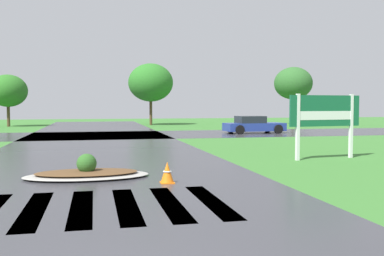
{
  "coord_description": "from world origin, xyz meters",
  "views": [
    {
      "loc": [
        -0.18,
        -4.69,
        2.07
      ],
      "look_at": [
        3.54,
        12.05,
        1.16
      ],
      "focal_mm": 41.32,
      "sensor_mm": 36.0,
      "label": 1
    }
  ],
  "objects_px": {
    "car_white_sedan": "(253,125)",
    "median_island": "(87,173)",
    "estate_billboard": "(325,114)",
    "traffic_cone": "(167,173)"
  },
  "relations": [
    {
      "from": "estate_billboard",
      "to": "traffic_cone",
      "type": "xyz_separation_m",
      "value": [
        -6.69,
        -3.83,
        -1.44
      ]
    },
    {
      "from": "median_island",
      "to": "traffic_cone",
      "type": "relative_size",
      "value": 6.18
    },
    {
      "from": "traffic_cone",
      "to": "car_white_sedan",
      "type": "bearing_deg",
      "value": 63.46
    },
    {
      "from": "estate_billboard",
      "to": "car_white_sedan",
      "type": "height_order",
      "value": "estate_billboard"
    },
    {
      "from": "traffic_cone",
      "to": "median_island",
      "type": "bearing_deg",
      "value": 146.59
    },
    {
      "from": "estate_billboard",
      "to": "car_white_sedan",
      "type": "xyz_separation_m",
      "value": [
        2.69,
        14.94,
        -1.13
      ]
    },
    {
      "from": "median_island",
      "to": "estate_billboard",
      "type": "bearing_deg",
      "value": 15.62
    },
    {
      "from": "median_island",
      "to": "traffic_cone",
      "type": "distance_m",
      "value": 2.5
    },
    {
      "from": "car_white_sedan",
      "to": "median_island",
      "type": "bearing_deg",
      "value": -126.21
    },
    {
      "from": "estate_billboard",
      "to": "median_island",
      "type": "xyz_separation_m",
      "value": [
        -8.77,
        -2.45,
        -1.57
      ]
    }
  ]
}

